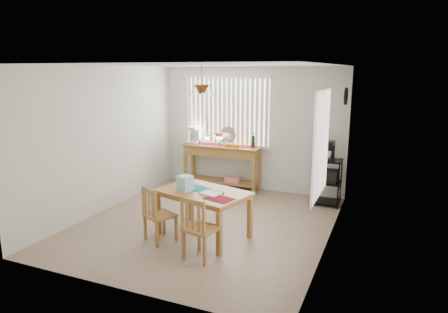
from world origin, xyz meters
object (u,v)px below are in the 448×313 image
at_px(wire_cart, 327,178).
at_px(cart_items, 329,151).
at_px(dining_table, 203,196).
at_px(sideboard, 222,156).
at_px(chair_right, 200,229).
at_px(chair_left, 158,215).

distance_m(wire_cart, cart_items, 0.52).
height_order(cart_items, dining_table, cart_items).
relative_size(sideboard, dining_table, 1.11).
xyz_separation_m(cart_items, chair_right, (-1.22, -2.98, -0.61)).
xyz_separation_m(chair_left, chair_right, (0.83, -0.27, 0.02)).
relative_size(cart_items, chair_left, 0.43).
height_order(cart_items, chair_right, cart_items).
xyz_separation_m(wire_cart, chair_right, (-1.22, -2.97, -0.09)).
distance_m(wire_cart, chair_right, 3.21).
distance_m(wire_cart, chair_left, 3.39).
bearing_deg(chair_right, dining_table, 112.55).
xyz_separation_m(cart_items, dining_table, (-1.52, -2.25, -0.41)).
bearing_deg(wire_cart, dining_table, -124.12).
bearing_deg(cart_items, chair_right, -112.17).
distance_m(dining_table, chair_left, 0.73).
height_order(wire_cart, chair_left, wire_cart).
bearing_deg(chair_right, cart_items, 67.83).
bearing_deg(cart_items, sideboard, 174.87).
xyz_separation_m(dining_table, chair_right, (0.30, -0.73, -0.20)).
bearing_deg(chair_right, wire_cart, 67.76).
height_order(sideboard, cart_items, cart_items).
height_order(dining_table, chair_left, chair_left).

